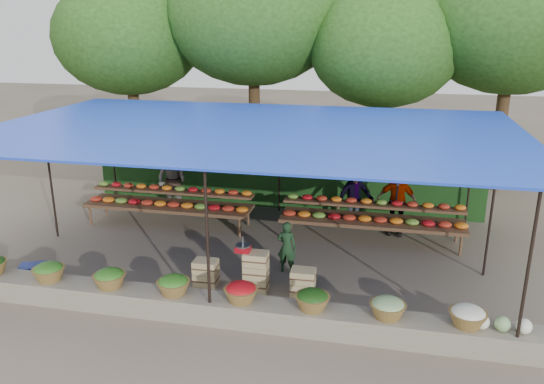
% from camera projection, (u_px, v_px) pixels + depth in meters
% --- Properties ---
extents(ground, '(60.00, 60.00, 0.00)m').
position_uv_depth(ground, '(253.00, 254.00, 11.67)').
color(ground, brown).
rests_on(ground, ground).
extents(stone_curb, '(10.60, 0.55, 0.40)m').
position_uv_depth(stone_curb, '(213.00, 308.00, 9.05)').
color(stone_curb, '#6C6556').
rests_on(stone_curb, ground).
extents(stall_canopy, '(10.80, 6.60, 2.82)m').
position_uv_depth(stall_canopy, '(252.00, 134.00, 10.92)').
color(stall_canopy, black).
rests_on(stall_canopy, ground).
extents(produce_baskets, '(8.98, 0.58, 0.34)m').
position_uv_depth(produce_baskets, '(207.00, 289.00, 8.96)').
color(produce_baskets, brown).
rests_on(produce_baskets, stone_curb).
extents(netting_backdrop, '(10.60, 0.06, 2.50)m').
position_uv_depth(netting_backdrop, '(281.00, 164.00, 14.22)').
color(netting_backdrop, '#1F4D1B').
rests_on(netting_backdrop, ground).
extents(tree_row, '(16.51, 5.50, 7.12)m').
position_uv_depth(tree_row, '(318.00, 28.00, 15.81)').
color(tree_row, '#342512').
rests_on(tree_row, ground).
extents(fruit_table_left, '(4.21, 0.95, 0.93)m').
position_uv_depth(fruit_table_left, '(169.00, 201.00, 13.25)').
color(fruit_table_left, '#532F21').
rests_on(fruit_table_left, ground).
extents(fruit_table_right, '(4.21, 0.95, 0.93)m').
position_uv_depth(fruit_table_right, '(372.00, 216.00, 12.23)').
color(fruit_table_right, '#532F21').
rests_on(fruit_table_right, ground).
extents(crate_counter, '(2.36, 0.35, 0.77)m').
position_uv_depth(crate_counter, '(255.00, 275.00, 10.01)').
color(crate_counter, tan).
rests_on(crate_counter, ground).
extents(weighing_scale, '(0.29, 0.29, 0.30)m').
position_uv_depth(weighing_scale, '(243.00, 248.00, 9.90)').
color(weighing_scale, red).
rests_on(weighing_scale, crate_counter).
extents(vendor_seated, '(0.42, 0.30, 1.09)m').
position_uv_depth(vendor_seated, '(287.00, 247.00, 10.66)').
color(vendor_seated, '#19381D').
rests_on(vendor_seated, ground).
extents(customer_left, '(1.05, 0.93, 1.80)m').
position_uv_depth(customer_left, '(172.00, 180.00, 13.96)').
color(customer_left, slate).
rests_on(customer_left, ground).
extents(customer_mid, '(1.22, 1.13, 1.65)m').
position_uv_depth(customer_mid, '(356.00, 194.00, 13.07)').
color(customer_mid, slate).
rests_on(customer_mid, ground).
extents(customer_right, '(1.02, 0.58, 1.64)m').
position_uv_depth(customer_right, '(397.00, 202.00, 12.53)').
color(customer_right, slate).
rests_on(customer_right, ground).
extents(blue_crate_back, '(0.60, 0.53, 0.30)m').
position_uv_depth(blue_crate_back, '(34.00, 272.00, 10.48)').
color(blue_crate_back, navy).
rests_on(blue_crate_back, ground).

